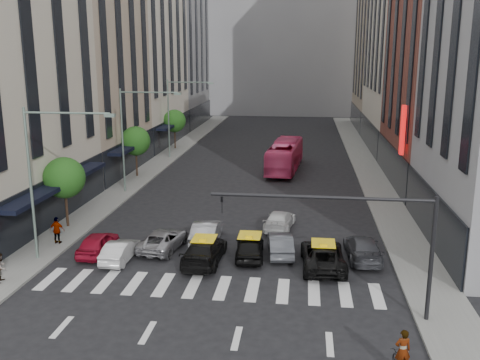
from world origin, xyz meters
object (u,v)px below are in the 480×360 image
(bus, at_px, (285,156))
(pedestrian_far, at_px, (57,230))
(taxi_center, at_px, (250,247))
(car_red, at_px, (98,243))
(streetlamp_far, at_px, (176,108))
(streetlamp_mid, at_px, (133,127))
(car_white_front, at_px, (120,251))
(streetlamp_near, at_px, (45,164))
(pedestrian_near, at_px, (1,267))
(taxi_left, at_px, (204,251))

(bus, relative_size, pedestrian_far, 6.41)
(taxi_center, relative_size, bus, 0.37)
(car_red, xyz_separation_m, pedestrian_far, (-3.14, 1.10, 0.34))
(streetlamp_far, xyz_separation_m, car_red, (2.28, -30.56, -5.21))
(streetlamp_mid, height_order, car_white_front, streetlamp_mid)
(car_red, bearing_deg, streetlamp_near, 31.85)
(car_white_front, relative_size, pedestrian_far, 2.16)
(car_red, distance_m, bus, 27.56)
(bus, bearing_deg, pedestrian_near, 70.53)
(car_white_front, xyz_separation_m, pedestrian_far, (-4.86, 2.01, 0.40))
(streetlamp_near, bearing_deg, streetlamp_mid, 90.00)
(streetlamp_mid, distance_m, car_white_front, 16.83)
(pedestrian_far, bearing_deg, streetlamp_mid, -90.34)
(taxi_center, distance_m, bus, 25.04)
(taxi_left, height_order, taxi_center, taxi_left)
(taxi_left, relative_size, pedestrian_near, 3.17)
(pedestrian_near, bearing_deg, taxi_center, -75.06)
(car_white_front, relative_size, pedestrian_near, 2.35)
(bus, bearing_deg, streetlamp_mid, 45.76)
(streetlamp_far, relative_size, taxi_left, 1.76)
(car_white_front, bearing_deg, streetlamp_mid, -74.28)
(streetlamp_near, bearing_deg, pedestrian_far, 108.69)
(streetlamp_near, xyz_separation_m, pedestrian_near, (-1.19, -3.43, -4.95))
(streetlamp_near, xyz_separation_m, pedestrian_far, (-0.86, 2.54, -4.88))
(streetlamp_near, bearing_deg, taxi_left, 5.36)
(taxi_left, relative_size, taxi_center, 1.23)
(streetlamp_far, height_order, bus, streetlamp_far)
(streetlamp_near, xyz_separation_m, streetlamp_mid, (0.00, 16.00, 0.00))
(streetlamp_far, distance_m, bus, 14.40)
(car_red, relative_size, taxi_center, 0.98)
(streetlamp_near, xyz_separation_m, taxi_left, (9.05, 0.85, -5.16))
(taxi_left, relative_size, pedestrian_far, 2.92)
(streetlamp_far, relative_size, car_white_front, 2.38)
(taxi_center, relative_size, pedestrian_far, 2.37)
(streetlamp_near, xyz_separation_m, car_red, (2.28, 1.44, -5.21))
(car_red, relative_size, taxi_left, 0.79)
(car_red, bearing_deg, streetlamp_far, -86.10)
(streetlamp_near, relative_size, taxi_center, 2.17)
(car_red, distance_m, taxi_center, 9.37)
(streetlamp_mid, xyz_separation_m, car_red, (2.28, -14.56, -5.21))
(streetlamp_mid, xyz_separation_m, car_white_front, (4.01, -15.47, -5.28))
(streetlamp_far, bearing_deg, pedestrian_near, -91.92)
(car_red, xyz_separation_m, bus, (10.48, 25.48, 0.87))
(pedestrian_near, bearing_deg, streetlamp_mid, -11.17)
(streetlamp_mid, distance_m, pedestrian_far, 14.34)
(pedestrian_near, bearing_deg, car_red, -43.14)
(streetlamp_far, relative_size, bus, 0.80)
(streetlamp_near, relative_size, streetlamp_far, 1.00)
(streetlamp_near, height_order, car_red, streetlamp_near)
(streetlamp_near, xyz_separation_m, streetlamp_far, (0.00, 32.00, 0.00))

